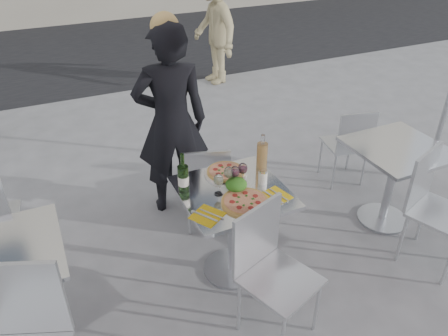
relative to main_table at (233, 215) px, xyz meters
name	(u,v)px	position (x,y,z in m)	size (l,w,h in m)	color
ground	(232,269)	(0.00, 0.00, -0.54)	(80.00, 80.00, 0.00)	slate
street_asphalt	(87,48)	(0.00, 6.50, -0.54)	(24.00, 5.00, 0.00)	black
main_table	(233,215)	(0.00, 0.00, 0.00)	(0.72, 0.72, 0.75)	#B7BABF
side_table_left	(5,280)	(-1.50, 0.00, 0.00)	(0.72, 0.72, 0.75)	#B7BABF
side_table_right	(394,169)	(1.50, 0.00, 0.00)	(0.72, 0.72, 0.75)	#B7BABF
chair_far	(206,181)	(0.03, 0.56, -0.05)	(0.47, 0.47, 0.82)	silver
chair_near	(269,263)	(0.00, -0.53, 0.00)	(0.54, 0.55, 0.92)	silver
side_chair_rfar	(350,141)	(1.55, 0.63, -0.05)	(0.44, 0.45, 0.82)	silver
side_chair_rnear	(432,200)	(1.44, -0.47, 0.01)	(0.54, 0.55, 0.92)	silver
woman_diner	(171,123)	(-0.11, 0.99, 0.32)	(0.62, 0.41, 1.71)	black
pedestrian_b	(214,27)	(1.51, 3.82, 0.30)	(1.09, 0.62, 1.68)	tan
pizza_near	(245,202)	(0.01, -0.16, 0.22)	(0.32, 0.32, 0.02)	tan
pizza_far	(226,172)	(0.04, 0.22, 0.23)	(0.31, 0.31, 0.03)	white
salad_plate	(236,185)	(0.03, 0.00, 0.25)	(0.22, 0.22, 0.09)	white
wine_bottle	(183,177)	(-0.31, 0.14, 0.32)	(0.07, 0.08, 0.29)	#274D1C
carafe	(262,156)	(0.31, 0.16, 0.33)	(0.08, 0.08, 0.29)	tan
sugar_shaker	(263,177)	(0.23, 0.00, 0.26)	(0.06, 0.06, 0.11)	white
wineglass_white_a	(219,181)	(-0.11, 0.01, 0.32)	(0.07, 0.07, 0.16)	white
wineglass_white_b	(229,173)	(0.00, 0.06, 0.32)	(0.07, 0.07, 0.16)	white
wineglass_red_a	(235,172)	(0.04, 0.05, 0.32)	(0.07, 0.07, 0.16)	white
wineglass_red_b	(243,169)	(0.11, 0.07, 0.32)	(0.07, 0.07, 0.16)	white
napkin_left	(207,215)	(-0.27, -0.18, 0.21)	(0.25, 0.25, 0.01)	yellow
napkin_right	(275,196)	(0.23, -0.18, 0.21)	(0.22, 0.22, 0.01)	yellow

